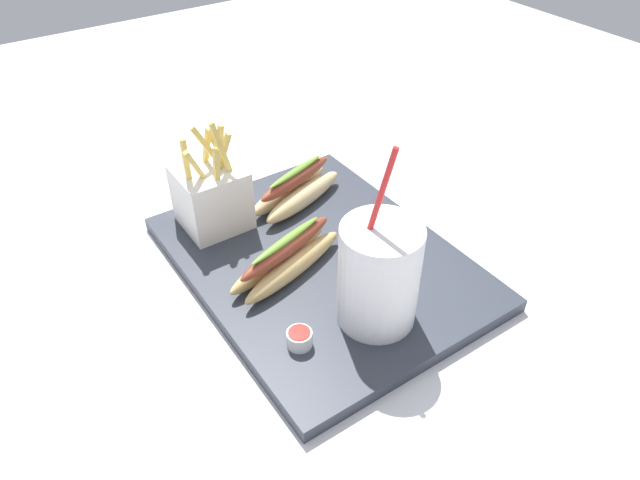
{
  "coord_description": "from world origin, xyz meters",
  "views": [
    {
      "loc": [
        -0.52,
        0.35,
        0.56
      ],
      "look_at": [
        0.0,
        0.0,
        0.05
      ],
      "focal_mm": 32.67,
      "sensor_mm": 36.0,
      "label": 1
    }
  ],
  "objects_px": {
    "soda_cup": "(379,275)",
    "ketchup_cup_2": "(379,268)",
    "hot_dog_1": "(296,189)",
    "hot_dog_2": "(286,258)",
    "fries_basket": "(212,195)",
    "ketchup_cup_1": "(299,338)"
  },
  "relations": [
    {
      "from": "fries_basket",
      "to": "hot_dog_2",
      "type": "xyz_separation_m",
      "value": [
        -0.15,
        -0.03,
        -0.03
      ]
    },
    {
      "from": "ketchup_cup_1",
      "to": "ketchup_cup_2",
      "type": "relative_size",
      "value": 0.79
    },
    {
      "from": "fries_basket",
      "to": "hot_dog_1",
      "type": "xyz_separation_m",
      "value": [
        -0.02,
        -0.13,
        -0.03
      ]
    },
    {
      "from": "soda_cup",
      "to": "hot_dog_2",
      "type": "bearing_deg",
      "value": 19.04
    },
    {
      "from": "hot_dog_2",
      "to": "fries_basket",
      "type": "bearing_deg",
      "value": 12.25
    },
    {
      "from": "soda_cup",
      "to": "ketchup_cup_2",
      "type": "relative_size",
      "value": 6.04
    },
    {
      "from": "ketchup_cup_2",
      "to": "hot_dog_2",
      "type": "bearing_deg",
      "value": 51.79
    },
    {
      "from": "hot_dog_1",
      "to": "ketchup_cup_2",
      "type": "relative_size",
      "value": 4.6
    },
    {
      "from": "fries_basket",
      "to": "soda_cup",
      "type": "bearing_deg",
      "value": -164.5
    },
    {
      "from": "hot_dog_2",
      "to": "soda_cup",
      "type": "bearing_deg",
      "value": -160.96
    },
    {
      "from": "hot_dog_1",
      "to": "ketchup_cup_2",
      "type": "distance_m",
      "value": 0.21
    },
    {
      "from": "fries_basket",
      "to": "ketchup_cup_2",
      "type": "xyz_separation_m",
      "value": [
        -0.23,
        -0.13,
        -0.04
      ]
    },
    {
      "from": "ketchup_cup_1",
      "to": "soda_cup",
      "type": "bearing_deg",
      "value": -97.55
    },
    {
      "from": "soda_cup",
      "to": "ketchup_cup_1",
      "type": "bearing_deg",
      "value": 82.45
    },
    {
      "from": "hot_dog_1",
      "to": "ketchup_cup_2",
      "type": "height_order",
      "value": "hot_dog_1"
    },
    {
      "from": "hot_dog_1",
      "to": "soda_cup",
      "type": "bearing_deg",
      "value": 168.96
    },
    {
      "from": "fries_basket",
      "to": "ketchup_cup_1",
      "type": "xyz_separation_m",
      "value": [
        -0.28,
        0.02,
        -0.04
      ]
    },
    {
      "from": "fries_basket",
      "to": "ketchup_cup_2",
      "type": "height_order",
      "value": "fries_basket"
    },
    {
      "from": "ketchup_cup_1",
      "to": "ketchup_cup_2",
      "type": "bearing_deg",
      "value": -74.16
    },
    {
      "from": "fries_basket",
      "to": "hot_dog_2",
      "type": "height_order",
      "value": "fries_basket"
    },
    {
      "from": "hot_dog_1",
      "to": "hot_dog_2",
      "type": "relative_size",
      "value": 0.94
    },
    {
      "from": "soda_cup",
      "to": "ketchup_cup_1",
      "type": "xyz_separation_m",
      "value": [
        0.01,
        0.11,
        -0.06
      ]
    }
  ]
}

